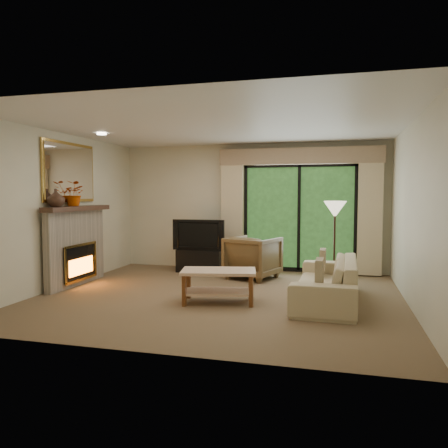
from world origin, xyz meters
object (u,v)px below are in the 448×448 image
(media_console, at_px, (200,261))
(armchair, at_px, (253,257))
(sofa, at_px, (326,280))
(coffee_table, at_px, (219,286))

(media_console, distance_m, armchair, 1.25)
(media_console, relative_size, sofa, 0.41)
(armchair, relative_size, sofa, 0.40)
(armchair, height_order, sofa, armchair)
(media_console, distance_m, coffee_table, 2.55)
(sofa, bearing_deg, coffee_table, -72.25)
(sofa, relative_size, coffee_table, 2.04)
(sofa, bearing_deg, armchair, -135.91)
(media_console, bearing_deg, armchair, -19.46)
(armchair, bearing_deg, media_console, 0.08)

